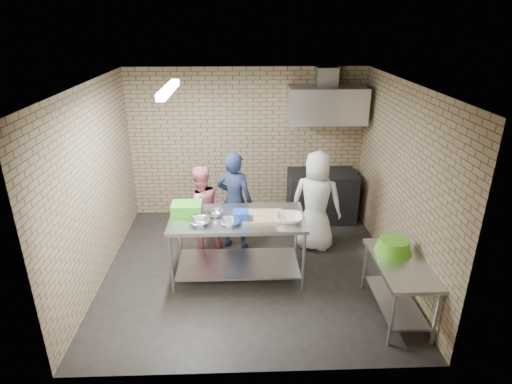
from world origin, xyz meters
TOP-DOWN VIEW (x-y plane):
  - floor at (0.00, 0.00)m, footprint 4.20×4.20m
  - ceiling at (0.00, 0.00)m, footprint 4.20×4.20m
  - back_wall at (0.00, 2.00)m, footprint 4.20×0.06m
  - front_wall at (0.00, -2.00)m, footprint 4.20×0.06m
  - left_wall at (-2.10, 0.00)m, footprint 0.06×4.00m
  - right_wall at (2.10, 0.00)m, footprint 0.06×4.00m
  - prep_table at (-0.17, -0.16)m, footprint 1.86×0.93m
  - side_counter at (1.80, -1.10)m, footprint 0.60×1.20m
  - stove at (1.35, 1.65)m, footprint 1.20×0.70m
  - range_hood at (1.35, 1.70)m, footprint 1.30×0.60m
  - hood_duct at (1.35, 1.85)m, footprint 0.35×0.30m
  - wall_shelf at (1.65, 1.89)m, footprint 0.80×0.20m
  - fluorescent_fixture at (-1.00, 0.00)m, footprint 0.10×1.25m
  - green_crate at (-0.87, -0.04)m, footprint 0.41×0.31m
  - blue_tub at (-0.12, -0.26)m, footprint 0.21×0.21m
  - cutting_board at (0.18, -0.18)m, footprint 0.57×0.43m
  - mixing_bowl_a at (-0.67, -0.36)m, footprint 0.31×0.31m
  - mixing_bowl_b at (-0.47, -0.11)m, footprint 0.23×0.23m
  - mixing_bowl_c at (-0.27, -0.38)m, footprint 0.28×0.28m
  - ceramic_bowl at (0.53, -0.31)m, footprint 0.38×0.38m
  - green_basin at (1.78, -0.85)m, footprint 0.46×0.46m
  - bottle_red at (1.40, 1.89)m, footprint 0.07×0.07m
  - bottle_green at (1.80, 1.89)m, footprint 0.06×0.06m
  - man_navy at (-0.22, 0.67)m, footprint 0.69×0.58m
  - woman_pink at (-0.75, 0.59)m, footprint 0.85×0.77m
  - woman_white at (1.06, 0.61)m, footprint 0.91×0.73m

SIDE VIEW (x-z plane):
  - floor at x=0.00m, z-range 0.00..0.00m
  - side_counter at x=1.80m, z-range 0.00..0.75m
  - stove at x=1.35m, z-range 0.00..0.90m
  - prep_table at x=-0.17m, z-range 0.00..0.93m
  - woman_pink at x=-0.75m, z-range 0.00..1.41m
  - man_navy at x=-0.22m, z-range 0.00..1.61m
  - woman_white at x=1.06m, z-range 0.00..1.62m
  - green_basin at x=1.78m, z-range 0.75..0.92m
  - cutting_board at x=0.18m, z-range 0.93..0.96m
  - mixing_bowl_c at x=-0.27m, z-range 0.93..0.99m
  - mixing_bowl_b at x=-0.47m, z-range 0.93..1.00m
  - mixing_bowl_a at x=-0.67m, z-range 0.93..1.00m
  - ceramic_bowl at x=0.53m, z-range 0.93..1.02m
  - blue_tub at x=-0.12m, z-range 0.93..1.06m
  - green_crate at x=-0.87m, z-range 0.93..1.09m
  - back_wall at x=0.00m, z-range 0.00..2.70m
  - front_wall at x=0.00m, z-range 0.00..2.70m
  - left_wall at x=-2.10m, z-range 0.00..2.70m
  - right_wall at x=2.10m, z-range 0.00..2.70m
  - wall_shelf at x=1.65m, z-range 1.90..1.94m
  - bottle_green at x=1.80m, z-range 1.94..2.09m
  - bottle_red at x=1.40m, z-range 1.94..2.12m
  - range_hood at x=1.35m, z-range 1.80..2.40m
  - hood_duct at x=1.35m, z-range 2.40..2.70m
  - fluorescent_fixture at x=-1.00m, z-range 2.60..2.68m
  - ceiling at x=0.00m, z-range 2.70..2.70m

